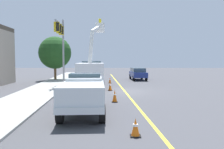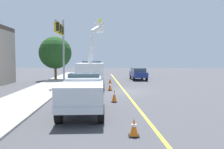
{
  "view_description": "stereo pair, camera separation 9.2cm",
  "coord_description": "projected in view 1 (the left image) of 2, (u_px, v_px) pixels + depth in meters",
  "views": [
    {
      "loc": [
        -21.04,
        0.7,
        2.87
      ],
      "look_at": [
        1.98,
        1.2,
        1.4
      ],
      "focal_mm": 37.72,
      "sensor_mm": 36.0,
      "label": 1
    },
    {
      "loc": [
        -21.04,
        0.61,
        2.87
      ],
      "look_at": [
        1.98,
        1.2,
        1.4
      ],
      "focal_mm": 37.72,
      "sensor_mm": 36.0,
      "label": 2
    }
  ],
  "objects": [
    {
      "name": "ground",
      "position": [
        125.0,
        91.0,
        21.16
      ],
      "size": [
        120.0,
        120.0,
        0.0
      ],
      "primitive_type": "plane",
      "color": "#47474C"
    },
    {
      "name": "sidewalk_far_side",
      "position": [
        40.0,
        91.0,
        20.73
      ],
      "size": [
        60.1,
        8.29,
        0.12
      ],
      "primitive_type": "cube",
      "rotation": [
        0.0,
        0.0,
        0.08
      ],
      "color": "#9E9E99",
      "rests_on": "ground"
    },
    {
      "name": "lane_centre_stripe",
      "position": [
        125.0,
        91.0,
        21.16
      ],
      "size": [
        49.86,
        4.08,
        0.01
      ],
      "primitive_type": "cube",
      "rotation": [
        0.0,
        0.0,
        0.08
      ],
      "color": "yellow",
      "rests_on": "ground"
    },
    {
      "name": "utility_bucket_truck",
      "position": [
        91.0,
        72.0,
        24.02
      ],
      "size": [
        8.37,
        3.14,
        7.07
      ],
      "color": "white",
      "rests_on": "ground"
    },
    {
      "name": "service_pickup_truck",
      "position": [
        84.0,
        93.0,
        12.34
      ],
      "size": [
        5.75,
        2.54,
        2.06
      ],
      "color": "silver",
      "rests_on": "ground"
    },
    {
      "name": "passing_minivan",
      "position": [
        138.0,
        73.0,
        33.09
      ],
      "size": [
        4.93,
        2.27,
        1.69
      ],
      "color": "navy",
      "rests_on": "ground"
    },
    {
      "name": "traffic_cone_leading",
      "position": [
        135.0,
        128.0,
        8.75
      ],
      "size": [
        0.4,
        0.4,
        0.69
      ],
      "color": "black",
      "rests_on": "ground"
    },
    {
      "name": "traffic_cone_mid_front",
      "position": [
        115.0,
        96.0,
        15.8
      ],
      "size": [
        0.4,
        0.4,
        0.85
      ],
      "color": "black",
      "rests_on": "ground"
    },
    {
      "name": "traffic_cone_mid_rear",
      "position": [
        110.0,
        86.0,
        21.73
      ],
      "size": [
        0.4,
        0.4,
        0.81
      ],
      "color": "black",
      "rests_on": "ground"
    },
    {
      "name": "traffic_cone_trailing",
      "position": [
        110.0,
        80.0,
        28.58
      ],
      "size": [
        0.4,
        0.4,
        0.7
      ],
      "color": "black",
      "rests_on": "ground"
    },
    {
      "name": "traffic_signal_mast",
      "position": [
        61.0,
        39.0,
        26.32
      ],
      "size": [
        5.1,
        0.79,
        7.56
      ],
      "color": "gray",
      "rests_on": "ground"
    },
    {
      "name": "street_tree_right",
      "position": [
        55.0,
        53.0,
        32.11
      ],
      "size": [
        4.42,
        4.42,
        6.01
      ],
      "color": "brown",
      "rests_on": "ground"
    }
  ]
}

